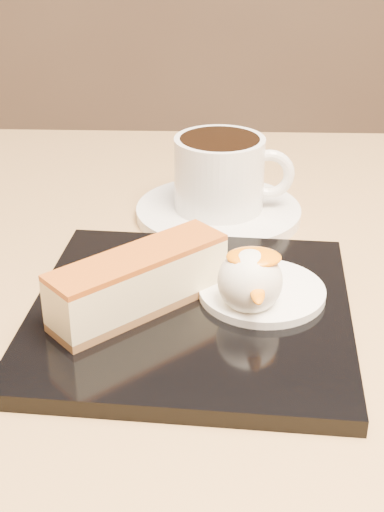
{
  "coord_description": "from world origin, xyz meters",
  "views": [
    {
      "loc": [
        0.03,
        -0.44,
        0.99
      ],
      "look_at": [
        0.02,
        -0.0,
        0.76
      ],
      "focal_mm": 50.0,
      "sensor_mm": 36.0,
      "label": 1
    }
  ],
  "objects_px": {
    "ice_cream_scoop": "(250,281)",
    "saucer": "(218,212)",
    "dessert_plate": "(191,312)",
    "cheesecake": "(139,281)",
    "coffee_cup": "(221,172)",
    "table": "(171,461)"
  },
  "relations": [
    {
      "from": "table",
      "to": "ice_cream_scoop",
      "type": "height_order",
      "value": "ice_cream_scoop"
    },
    {
      "from": "dessert_plate",
      "to": "ice_cream_scoop",
      "type": "distance_m",
      "value": 0.05
    },
    {
      "from": "table",
      "to": "coffee_cup",
      "type": "height_order",
      "value": "coffee_cup"
    },
    {
      "from": "coffee_cup",
      "to": "table",
      "type": "bearing_deg",
      "value": -103.91
    },
    {
      "from": "dessert_plate",
      "to": "saucer",
      "type": "bearing_deg",
      "value": 83.77
    },
    {
      "from": "cheesecake",
      "to": "coffee_cup",
      "type": "xyz_separation_m",
      "value": [
        0.06,
        0.18,
        0.01
      ]
    },
    {
      "from": "table",
      "to": "ice_cream_scoop",
      "type": "relative_size",
      "value": 18.05
    },
    {
      "from": "ice_cream_scoop",
      "to": "saucer",
      "type": "distance_m",
      "value": 0.18
    },
    {
      "from": "dessert_plate",
      "to": "ice_cream_scoop",
      "type": "relative_size",
      "value": 4.96
    },
    {
      "from": "dessert_plate",
      "to": "ice_cream_scoop",
      "type": "xyz_separation_m",
      "value": [
        0.04,
        -0.01,
        0.03
      ]
    },
    {
      "from": "saucer",
      "to": "coffee_cup",
      "type": "xyz_separation_m",
      "value": [
        0.0,
        -0.0,
        0.04
      ]
    },
    {
      "from": "table",
      "to": "cheesecake",
      "type": "relative_size",
      "value": 6.67
    },
    {
      "from": "cheesecake",
      "to": "table",
      "type": "bearing_deg",
      "value": 15.94
    },
    {
      "from": "cheesecake",
      "to": "coffee_cup",
      "type": "bearing_deg",
      "value": 30.24
    },
    {
      "from": "cheesecake",
      "to": "saucer",
      "type": "distance_m",
      "value": 0.19
    },
    {
      "from": "dessert_plate",
      "to": "saucer",
      "type": "relative_size",
      "value": 1.47
    },
    {
      "from": "saucer",
      "to": "table",
      "type": "bearing_deg",
      "value": -103.77
    },
    {
      "from": "table",
      "to": "saucer",
      "type": "height_order",
      "value": "saucer"
    },
    {
      "from": "table",
      "to": "dessert_plate",
      "type": "relative_size",
      "value": 3.64
    },
    {
      "from": "ice_cream_scoop",
      "to": "dessert_plate",
      "type": "bearing_deg",
      "value": 172.87
    },
    {
      "from": "dessert_plate",
      "to": "ice_cream_scoop",
      "type": "height_order",
      "value": "ice_cream_scoop"
    },
    {
      "from": "cheesecake",
      "to": "saucer",
      "type": "relative_size",
      "value": 0.8
    }
  ]
}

